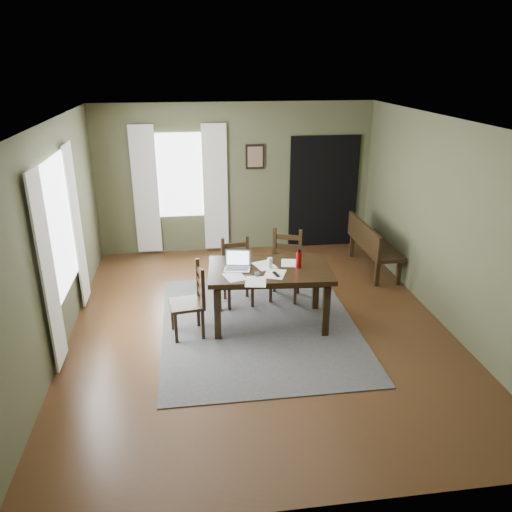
{
  "coord_description": "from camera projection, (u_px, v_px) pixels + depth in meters",
  "views": [
    {
      "loc": [
        -0.86,
        -5.91,
        3.39
      ],
      "look_at": [
        0.0,
        0.3,
        0.9
      ],
      "focal_mm": 35.0,
      "sensor_mm": 36.0,
      "label": 1
    }
  ],
  "objects": [
    {
      "name": "chair_back_right",
      "position": [
        286.0,
        266.0,
        7.44
      ],
      "size": [
        0.57,
        0.57,
        1.03
      ],
      "rotation": [
        0.0,
        0.0,
        -0.33
      ],
      "color": "black",
      "rests_on": "rug"
    },
    {
      "name": "rug",
      "position": [
        259.0,
        325.0,
        6.8
      ],
      "size": [
        2.6,
        3.2,
        0.01
      ],
      "color": "#484848",
      "rests_on": "ground"
    },
    {
      "name": "paper_e",
      "position": [
        256.0,
        282.0,
        6.17
      ],
      "size": [
        0.31,
        0.37,
        0.0
      ],
      "primitive_type": "cube",
      "rotation": [
        0.0,
        0.0,
        -0.17
      ],
      "color": "white",
      "rests_on": "dining_table"
    },
    {
      "name": "curtain_back_right",
      "position": [
        215.0,
        188.0,
        9.02
      ],
      "size": [
        0.44,
        0.03,
        2.3
      ],
      "color": "silver",
      "rests_on": "ground"
    },
    {
      "name": "laptop",
      "position": [
        238.0,
        264.0,
        6.55
      ],
      "size": [
        0.38,
        0.32,
        0.23
      ],
      "rotation": [
        0.0,
        0.0,
        -0.19
      ],
      "color": "#B7B7BC",
      "rests_on": "dining_table"
    },
    {
      "name": "paper_d",
      "position": [
        289.0,
        263.0,
        6.73
      ],
      "size": [
        0.26,
        0.32,
        0.0
      ],
      "primitive_type": "cube",
      "rotation": [
        0.0,
        0.0,
        -0.18
      ],
      "color": "white",
      "rests_on": "dining_table"
    },
    {
      "name": "tv_remote",
      "position": [
        276.0,
        274.0,
        6.36
      ],
      "size": [
        0.08,
        0.17,
        0.02
      ],
      "primitive_type": "cube",
      "rotation": [
        0.0,
        0.0,
        0.21
      ],
      "color": "black",
      "rests_on": "dining_table"
    },
    {
      "name": "drinking_glass",
      "position": [
        270.0,
        263.0,
        6.54
      ],
      "size": [
        0.09,
        0.09,
        0.15
      ],
      "primitive_type": "cylinder",
      "rotation": [
        0.0,
        0.0,
        0.38
      ],
      "color": "silver",
      "rests_on": "dining_table"
    },
    {
      "name": "ground",
      "position": [
        259.0,
        326.0,
        6.81
      ],
      "size": [
        5.0,
        6.0,
        0.01
      ],
      "color": "#492C16"
    },
    {
      "name": "computer_mouse",
      "position": [
        257.0,
        274.0,
        6.35
      ],
      "size": [
        0.06,
        0.1,
        0.03
      ],
      "primitive_type": "cube",
      "rotation": [
        0.0,
        0.0,
        0.0
      ],
      "color": "#3F3F42",
      "rests_on": "dining_table"
    },
    {
      "name": "doorway_back",
      "position": [
        324.0,
        192.0,
        9.36
      ],
      "size": [
        1.3,
        0.03,
        2.1
      ],
      "color": "black",
      "rests_on": "ground"
    },
    {
      "name": "window_back",
      "position": [
        180.0,
        175.0,
        8.88
      ],
      "size": [
        1.0,
        0.01,
        1.5
      ],
      "color": "white",
      "rests_on": "ground"
    },
    {
      "name": "window_left",
      "position": [
        59.0,
        228.0,
        6.14
      ],
      "size": [
        0.01,
        1.3,
        1.7
      ],
      "color": "white",
      "rests_on": "ground"
    },
    {
      "name": "water_bottle",
      "position": [
        299.0,
        259.0,
        6.55
      ],
      "size": [
        0.1,
        0.1,
        0.26
      ],
      "rotation": [
        0.0,
        0.0,
        -0.39
      ],
      "color": "#B30D0E",
      "rests_on": "dining_table"
    },
    {
      "name": "dining_table",
      "position": [
        270.0,
        275.0,
        6.61
      ],
      "size": [
        1.68,
        1.09,
        0.81
      ],
      "rotation": [
        0.0,
        0.0,
        -0.08
      ],
      "color": "black",
      "rests_on": "rug"
    },
    {
      "name": "chair_back_left",
      "position": [
        237.0,
        273.0,
        7.29
      ],
      "size": [
        0.47,
        0.47,
        0.96
      ],
      "rotation": [
        0.0,
        0.0,
        0.11
      ],
      "color": "black",
      "rests_on": "rug"
    },
    {
      "name": "curtain_back_left",
      "position": [
        146.0,
        191.0,
        8.86
      ],
      "size": [
        0.44,
        0.03,
        2.3
      ],
      "color": "silver",
      "rests_on": "ground"
    },
    {
      "name": "curtain_left_far",
      "position": [
        77.0,
        226.0,
        6.99
      ],
      "size": [
        0.03,
        0.48,
        2.3
      ],
      "color": "silver",
      "rests_on": "ground"
    },
    {
      "name": "bench",
      "position": [
        371.0,
        242.0,
        8.41
      ],
      "size": [
        0.48,
        1.5,
        0.84
      ],
      "rotation": [
        0.0,
        0.0,
        1.57
      ],
      "color": "black",
      "rests_on": "ground"
    },
    {
      "name": "framed_picture",
      "position": [
        255.0,
        157.0,
        8.94
      ],
      "size": [
        0.34,
        0.03,
        0.44
      ],
      "color": "black",
      "rests_on": "ground"
    },
    {
      "name": "curtain_left_near",
      "position": [
        48.0,
        272.0,
        5.48
      ],
      "size": [
        0.03,
        0.48,
        2.3
      ],
      "color": "silver",
      "rests_on": "ground"
    },
    {
      "name": "paper_b",
      "position": [
        275.0,
        274.0,
        6.39
      ],
      "size": [
        0.35,
        0.39,
        0.0
      ],
      "primitive_type": "cube",
      "rotation": [
        0.0,
        0.0,
        -0.37
      ],
      "color": "white",
      "rests_on": "dining_table"
    },
    {
      "name": "paper_c",
      "position": [
        265.0,
        265.0,
        6.65
      ],
      "size": [
        0.33,
        0.38,
        0.0
      ],
      "primitive_type": "cube",
      "rotation": [
        0.0,
        0.0,
        0.32
      ],
      "color": "white",
      "rests_on": "dining_table"
    },
    {
      "name": "paper_a",
      "position": [
        235.0,
        277.0,
        6.31
      ],
      "size": [
        0.32,
        0.37,
        0.0
      ],
      "primitive_type": "cube",
      "rotation": [
        0.0,
        0.0,
        0.29
      ],
      "color": "white",
      "rests_on": "dining_table"
    },
    {
      "name": "chair_end",
      "position": [
        191.0,
        301.0,
        6.41
      ],
      "size": [
        0.49,
        0.48,
        0.97
      ],
      "rotation": [
        0.0,
        0.0,
        -1.42
      ],
      "color": "black",
      "rests_on": "rug"
    },
    {
      "name": "room_shell",
      "position": [
        259.0,
        197.0,
        6.14
      ],
      "size": [
        5.02,
        6.02,
        2.71
      ],
      "color": "#4E5135",
      "rests_on": "ground"
    }
  ]
}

